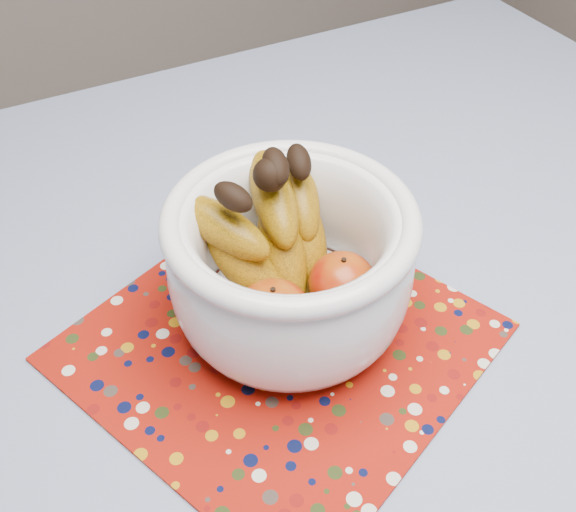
{
  "coord_description": "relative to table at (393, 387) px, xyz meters",
  "views": [
    {
      "loc": [
        -0.32,
        -0.34,
        1.31
      ],
      "look_at": [
        -0.09,
        0.08,
        0.85
      ],
      "focal_mm": 42.0,
      "sensor_mm": 36.0,
      "label": 1
    }
  ],
  "objects": [
    {
      "name": "tablecloth",
      "position": [
        0.0,
        0.0,
        0.08
      ],
      "size": [
        1.32,
        1.32,
        0.01
      ],
      "primitive_type": "cube",
      "color": "slate",
      "rests_on": "table"
    },
    {
      "name": "placemat",
      "position": [
        -0.12,
        0.05,
        0.09
      ],
      "size": [
        0.48,
        0.48,
        0.0
      ],
      "primitive_type": "cube",
      "rotation": [
        0.0,
        0.0,
        0.39
      ],
      "color": "maroon",
      "rests_on": "tablecloth"
    },
    {
      "name": "fruit_bowl",
      "position": [
        -0.09,
        0.09,
        0.18
      ],
      "size": [
        0.25,
        0.26,
        0.19
      ],
      "color": "white",
      "rests_on": "placemat"
    },
    {
      "name": "table",
      "position": [
        0.0,
        0.0,
        0.0
      ],
      "size": [
        1.2,
        1.2,
        0.75
      ],
      "color": "brown",
      "rests_on": "ground"
    }
  ]
}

